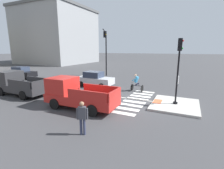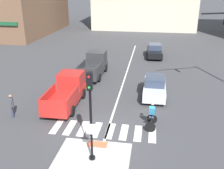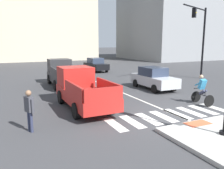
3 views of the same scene
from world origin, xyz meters
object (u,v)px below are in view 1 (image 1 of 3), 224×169
Objects in this scene: pickup_truck_charcoal_westbound_far at (18,84)px; pickup_truck_red_westbound_near at (76,94)px; traffic_light_mast at (106,47)px; pedestrian_at_curb_left at (82,116)px; car_silver_eastbound_mid at (95,79)px; cyclist at (137,82)px; signal_pole at (178,66)px; car_black_eastbound_distant at (22,73)px.

pickup_truck_charcoal_westbound_far is 1.01× the size of pickup_truck_red_westbound_near.
traffic_light_mast is 13.08m from pickup_truck_charcoal_westbound_far.
pedestrian_at_curb_left is at bearing -156.37° from traffic_light_mast.
car_silver_eastbound_mid is 0.80× the size of pickup_truck_charcoal_westbound_far.
pickup_truck_charcoal_westbound_far is 3.06× the size of cyclist.
traffic_light_mast is at bearing 16.76° from car_silver_eastbound_mid.
traffic_light_mast is 4.00× the size of pedestrian_at_curb_left.
traffic_light_mast reaches higher than car_silver_eastbound_mid.
signal_pole is 20.93m from car_black_eastbound_distant.
signal_pole is 2.77× the size of pedestrian_at_curb_left.
signal_pole is at bearing -109.38° from car_silver_eastbound_mid.
pedestrian_at_curb_left is (-9.38, -4.99, 0.17)m from car_silver_eastbound_mid.
car_black_eastbound_distant is at bearing 51.93° from pickup_truck_charcoal_westbound_far.
signal_pole is 7.58m from pedestrian_at_curb_left.
car_black_eastbound_distant is 1.02× the size of car_silver_eastbound_mid.
pedestrian_at_curb_left is at bearing -152.00° from car_silver_eastbound_mid.
signal_pole is 1.12× the size of car_silver_eastbound_mid.
signal_pole reaches higher than car_black_eastbound_distant.
car_silver_eastbound_mid is 7.39m from pickup_truck_charcoal_westbound_far.
cyclist is at bearing -21.77° from pickup_truck_red_westbound_near.
signal_pole is at bearing -77.80° from pickup_truck_charcoal_westbound_far.
traffic_light_mast is 3.98× the size of cyclist.
pickup_truck_red_westbound_near is at bearing -161.58° from traffic_light_mast.
car_black_eastbound_distant is 0.81× the size of pickup_truck_red_westbound_near.
car_black_eastbound_distant is 16.78m from cyclist.
cyclist is (2.90, 3.82, -2.06)m from signal_pole.
pedestrian_at_curb_left is (-9.23, -0.14, 0.11)m from cyclist.
pickup_truck_red_westbound_near is 3.06× the size of pedestrian_at_curb_left.
pickup_truck_red_westbound_near is (-0.53, -6.80, 0.00)m from pickup_truck_charcoal_westbound_far.
car_silver_eastbound_mid is at bearing 70.62° from signal_pole.
pickup_truck_red_westbound_near is 6.75m from cyclist.
cyclist is (-0.11, -16.78, 0.06)m from car_black_eastbound_distant.
pickup_truck_charcoal_westbound_far is (-2.84, 13.13, -1.95)m from signal_pole.
pickup_truck_red_westbound_near is at bearing -114.08° from car_black_eastbound_distant.
car_black_eastbound_distant is at bearing 123.23° from traffic_light_mast.
pedestrian_at_curb_left is at bearing -179.12° from cyclist.
traffic_light_mast is at bearing 48.07° from signal_pole.
traffic_light_mast is at bearing 45.66° from cyclist.
cyclist is at bearing 52.84° from signal_pole.
signal_pole reaches higher than pickup_truck_red_westbound_near.
pickup_truck_red_westbound_near is (-6.38, -14.27, 0.17)m from car_black_eastbound_distant.
signal_pole is 0.69× the size of traffic_light_mast.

